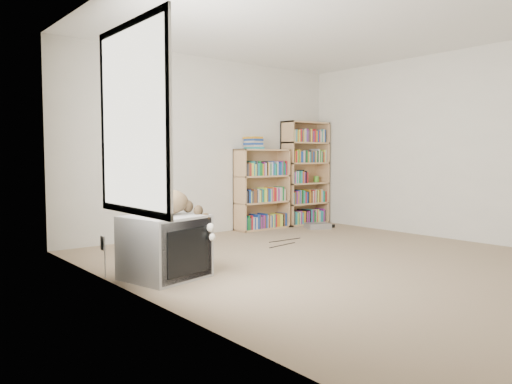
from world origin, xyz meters
TOP-DOWN VIEW (x-y plane):
  - floor at (0.00, 0.00)m, footprint 4.50×5.00m
  - wall_back at (0.00, 2.50)m, footprint 4.50×0.02m
  - wall_left at (-2.25, 0.00)m, footprint 0.02×5.00m
  - wall_right at (2.25, 0.00)m, footprint 0.02×5.00m
  - ceiling at (0.00, 0.00)m, footprint 4.50×5.00m
  - window at (-2.24, 0.20)m, footprint 0.02×1.22m
  - crt_tv at (-1.80, 0.52)m, footprint 0.77×0.73m
  - cat at (-1.72, 0.50)m, footprint 0.64×0.48m
  - bookcase_tall at (1.78, 2.36)m, footprint 0.83×0.30m
  - bookcase_short at (0.87, 2.36)m, footprint 0.89×0.30m
  - book_stack at (0.70, 2.35)m, footprint 0.22×0.28m
  - green_mug at (2.03, 2.34)m, footprint 0.09×0.09m
  - framed_print at (1.78, 2.44)m, footprint 0.15×0.05m
  - dvd_player at (1.57, 1.84)m, footprint 0.43×0.38m
  - wall_outlet at (-2.24, 0.86)m, footprint 0.01×0.08m
  - floor_cables at (-0.04, 1.31)m, footprint 1.20×0.70m

SIDE VIEW (x-z plane):
  - floor at x=0.00m, z-range -0.01..0.01m
  - floor_cables at x=-0.04m, z-range 0.00..0.01m
  - dvd_player at x=1.57m, z-range 0.00..0.08m
  - crt_tv at x=-1.80m, z-range 0.00..0.57m
  - wall_outlet at x=-2.24m, z-range 0.26..0.39m
  - bookcase_short at x=0.87m, z-range -0.06..1.16m
  - cat at x=-1.72m, z-range 0.40..0.92m
  - green_mug at x=2.03m, z-range 0.68..0.78m
  - framed_print at x=1.78m, z-range 0.68..0.89m
  - bookcase_tall at x=1.78m, z-range -0.04..1.63m
  - wall_back at x=0.00m, z-range 0.00..2.50m
  - wall_left at x=-2.25m, z-range 0.00..2.50m
  - wall_right at x=2.25m, z-range 0.00..2.50m
  - book_stack at x=0.70m, z-range 1.22..1.40m
  - window at x=-2.24m, z-range 0.64..2.16m
  - ceiling at x=0.00m, z-range 2.49..2.51m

